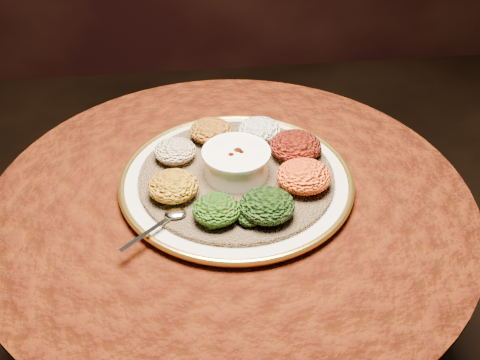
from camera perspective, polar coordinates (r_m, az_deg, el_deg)
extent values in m
cylinder|color=black|center=(1.35, -0.86, -14.46)|extent=(0.12, 0.12, 0.68)
cylinder|color=black|center=(1.08, -1.04, -2.90)|extent=(0.80, 0.80, 0.04)
cylinder|color=#3B1204|center=(1.18, -0.96, -8.18)|extent=(0.93, 0.93, 0.34)
cylinder|color=#3B1204|center=(1.06, -1.05, -1.81)|extent=(0.96, 0.96, 0.01)
cylinder|color=beige|center=(1.08, -0.39, -0.14)|extent=(0.57, 0.57, 0.02)
torus|color=gold|center=(1.07, -0.39, 0.15)|extent=(0.47, 0.47, 0.01)
cylinder|color=olive|center=(1.07, -0.39, 0.45)|extent=(0.49, 0.49, 0.01)
cylinder|color=white|center=(1.05, -0.40, 1.86)|extent=(0.13, 0.13, 0.06)
cylinder|color=white|center=(1.03, -0.40, 2.96)|extent=(0.13, 0.13, 0.01)
cylinder|color=#5E1804|center=(1.04, -0.40, 2.60)|extent=(0.11, 0.11, 0.01)
ellipsoid|color=silver|center=(0.97, -6.91, -3.55)|extent=(0.04, 0.03, 0.01)
cube|color=silver|center=(0.94, -10.02, -5.68)|extent=(0.09, 0.08, 0.00)
ellipsoid|color=silver|center=(1.16, 2.07, 5.36)|extent=(0.09, 0.09, 0.04)
ellipsoid|color=black|center=(1.10, 5.92, 3.62)|extent=(0.11, 0.10, 0.05)
ellipsoid|color=#AF6E0E|center=(1.03, 6.82, 0.41)|extent=(0.11, 0.10, 0.05)
ellipsoid|color=black|center=(0.96, 2.91, -2.72)|extent=(0.10, 0.10, 0.05)
ellipsoid|color=#9E320A|center=(0.95, -2.51, -3.16)|extent=(0.09, 0.08, 0.04)
ellipsoid|color=#B78610|center=(1.01, -7.11, -0.64)|extent=(0.10, 0.09, 0.05)
ellipsoid|color=maroon|center=(1.10, -6.94, 3.09)|extent=(0.09, 0.08, 0.04)
ellipsoid|color=#934D11|center=(1.15, -3.12, 5.28)|extent=(0.09, 0.09, 0.04)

